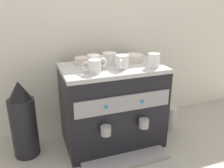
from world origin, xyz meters
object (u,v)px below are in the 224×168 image
(ceramic_bowl_0, at_px, (133,58))
(ceramic_cup_4, at_px, (94,62))
(espresso_machine, at_px, (112,106))
(milk_pitcher, at_px, (170,118))
(coffee_grinder, at_px, (23,121))
(ceramic_bowl_1, at_px, (82,61))
(ceramic_cup_0, at_px, (109,58))
(ceramic_cup_2, at_px, (153,60))
(ceramic_cup_3, at_px, (122,62))
(ceramic_cup_1, at_px, (94,66))

(ceramic_bowl_0, bearing_deg, ceramic_cup_4, -165.75)
(espresso_machine, xyz_separation_m, milk_pitcher, (0.43, 0.01, -0.17))
(espresso_machine, xyz_separation_m, coffee_grinder, (-0.52, 0.04, -0.03))
(ceramic_bowl_0, relative_size, ceramic_bowl_1, 1.30)
(espresso_machine, distance_m, coffee_grinder, 0.52)
(espresso_machine, bearing_deg, ceramic_cup_0, 89.06)
(ceramic_cup_2, height_order, ceramic_cup_3, ceramic_cup_2)
(ceramic_cup_4, xyz_separation_m, ceramic_bowl_0, (0.27, 0.07, -0.02))
(ceramic_cup_1, height_order, ceramic_bowl_1, ceramic_cup_1)
(ceramic_cup_2, xyz_separation_m, ceramic_cup_3, (-0.18, 0.03, -0.00))
(ceramic_bowl_0, xyz_separation_m, milk_pitcher, (0.27, -0.05, -0.44))
(ceramic_cup_2, distance_m, milk_pitcher, 0.52)
(milk_pitcher, bearing_deg, ceramic_cup_3, -170.14)
(ceramic_bowl_1, distance_m, milk_pitcher, 0.73)
(espresso_machine, xyz_separation_m, ceramic_cup_1, (-0.13, -0.09, 0.29))
(ceramic_cup_2, bearing_deg, coffee_grinder, 169.48)
(ceramic_cup_0, height_order, coffee_grinder, ceramic_cup_0)
(ceramic_cup_1, xyz_separation_m, ceramic_cup_2, (0.34, -0.01, 0.00))
(ceramic_cup_3, distance_m, ceramic_bowl_1, 0.25)
(ceramic_cup_0, bearing_deg, ceramic_bowl_1, 163.29)
(espresso_machine, relative_size, ceramic_cup_3, 5.50)
(ceramic_cup_2, height_order, ceramic_bowl_0, ceramic_cup_2)
(ceramic_cup_0, distance_m, ceramic_bowl_1, 0.16)
(ceramic_bowl_0, bearing_deg, ceramic_cup_0, -178.91)
(ceramic_cup_2, xyz_separation_m, milk_pitcher, (0.22, 0.10, -0.46))
(ceramic_cup_4, bearing_deg, ceramic_cup_0, 30.88)
(ceramic_cup_3, bearing_deg, milk_pitcher, 9.86)
(milk_pitcher, bearing_deg, ceramic_bowl_0, 169.90)
(ceramic_cup_3, height_order, ceramic_bowl_0, ceramic_cup_3)
(ceramic_cup_2, relative_size, milk_pitcher, 0.67)
(ceramic_cup_2, xyz_separation_m, coffee_grinder, (-0.73, 0.14, -0.32))
(ceramic_cup_1, distance_m, ceramic_cup_4, 0.08)
(ceramic_cup_3, xyz_separation_m, milk_pitcher, (0.40, 0.07, -0.45))
(ceramic_cup_4, height_order, coffee_grinder, ceramic_cup_4)
(ceramic_bowl_0, height_order, coffee_grinder, ceramic_bowl_0)
(ceramic_bowl_1, xyz_separation_m, coffee_grinder, (-0.37, -0.06, -0.30))
(ceramic_cup_3, bearing_deg, espresso_machine, 121.17)
(ceramic_bowl_1, bearing_deg, coffee_grinder, -170.72)
(espresso_machine, distance_m, ceramic_bowl_0, 0.32)
(ceramic_cup_0, distance_m, ceramic_cup_4, 0.13)
(ceramic_cup_3, xyz_separation_m, ceramic_bowl_0, (0.12, 0.12, -0.02))
(espresso_machine, distance_m, ceramic_bowl_1, 0.32)
(ceramic_cup_0, relative_size, milk_pitcher, 0.76)
(ceramic_bowl_1, bearing_deg, espresso_machine, -34.18)
(ceramic_cup_0, bearing_deg, espresso_machine, -90.94)
(espresso_machine, bearing_deg, ceramic_bowl_0, 20.52)
(ceramic_cup_1, bearing_deg, ceramic_bowl_1, 95.35)
(ceramic_cup_1, bearing_deg, ceramic_cup_2, -1.09)
(ceramic_cup_3, bearing_deg, ceramic_cup_4, 160.46)
(ceramic_cup_0, distance_m, ceramic_cup_1, 0.20)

